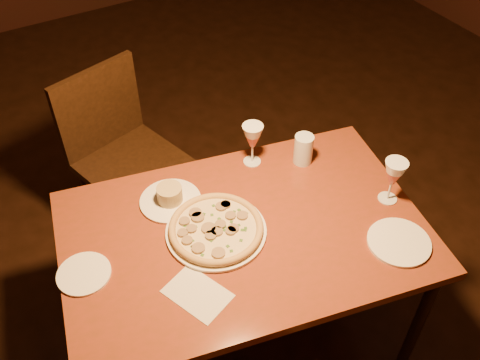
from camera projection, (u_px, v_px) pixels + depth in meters
dining_table at (244, 241)px, 1.96m from camera, size 1.44×1.08×0.70m
chair_far at (122, 151)px, 2.52m from camera, size 0.53×0.53×0.90m
pizza_plate at (216, 229)px, 1.90m from camera, size 0.36×0.36×0.04m
ramekin_saucer at (170, 197)px, 2.01m from camera, size 0.23×0.23×0.07m
wine_glass_far at (252, 144)px, 2.12m from camera, size 0.08×0.08×0.19m
wine_glass_right at (392, 181)px, 1.97m from camera, size 0.08×0.08×0.19m
water_tumbler at (303, 149)px, 2.14m from camera, size 0.08×0.08×0.13m
side_plate_left at (84, 274)px, 1.78m from camera, size 0.18×0.18×0.01m
side_plate_near at (399, 242)px, 1.87m from camera, size 0.22×0.22×0.01m
menu_card at (197, 293)px, 1.73m from camera, size 0.21×0.24×0.00m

